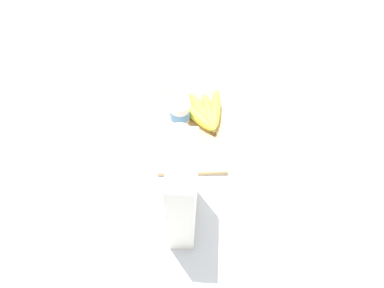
# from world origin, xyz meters

# --- Properties ---
(ground_plane) EXTENTS (2.40, 2.40, 0.00)m
(ground_plane) POSITION_xyz_m (0.00, 0.00, 0.00)
(ground_plane) COLOR silver
(cutting_board) EXTENTS (0.34, 0.20, 0.02)m
(cutting_board) POSITION_xyz_m (0.00, 0.00, 0.01)
(cutting_board) COLOR tan
(cutting_board) RESTS_ON ground_plane
(cereal_box) EXTENTS (0.18, 0.08, 0.28)m
(cereal_box) POSITION_xyz_m (-0.30, 0.03, 0.14)
(cereal_box) COLOR white
(cereal_box) RESTS_ON ground_plane
(yogurt_cup_front) EXTENTS (0.07, 0.07, 0.08)m
(yogurt_cup_front) POSITION_xyz_m (-0.09, 0.04, 0.06)
(yogurt_cup_front) COLOR white
(yogurt_cup_front) RESTS_ON cutting_board
(yogurt_cup_back) EXTENTS (0.07, 0.07, 0.08)m
(yogurt_cup_back) POSITION_xyz_m (0.02, 0.03, 0.06)
(yogurt_cup_back) COLOR white
(yogurt_cup_back) RESTS_ON cutting_board
(banana_bunch) EXTENTS (0.19, 0.16, 0.04)m
(banana_bunch) POSITION_xyz_m (0.04, -0.05, 0.03)
(banana_bunch) COLOR yellow
(banana_bunch) RESTS_ON cutting_board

